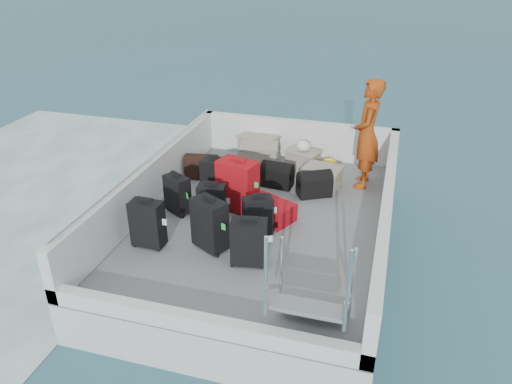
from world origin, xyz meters
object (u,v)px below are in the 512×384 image
Objects in this scene: suitcase_6 at (249,243)px; suitcase_2 at (216,179)px; suitcase_0 at (148,224)px; crate_2 at (303,160)px; suitcase_4 at (212,204)px; suitcase_8 at (270,210)px; suitcase_7 at (258,216)px; suitcase_1 at (177,195)px; crate_1 at (259,156)px; suitcase_3 at (210,225)px; crate_0 at (258,147)px; passenger at (367,134)px; suitcase_5 at (238,186)px; crate_3 at (322,178)px.

suitcase_2 is at bearing 112.45° from suitcase_6.
suitcase_0 reaches higher than crate_2.
suitcase_4 is 0.85m from suitcase_8.
suitcase_6 is 1.10× the size of suitcase_7.
suitcase_8 is 1.86m from crate_2.
suitcase_1 is 2.07m from crate_1.
suitcase_3 is at bearing -164.49° from suitcase_7.
suitcase_1 reaches higher than crate_2.
suitcase_0 reaches higher than suitcase_4.
crate_0 is 0.43m from crate_1.
suitcase_3 is at bearing -87.74° from crate_1.
crate_2 is at bearing -109.27° from passenger.
suitcase_0 is 1.53m from suitcase_5.
suitcase_5 reaches higher than suitcase_1.
suitcase_2 is (0.39, 0.61, 0.03)m from suitcase_1.
suitcase_2 reaches higher than suitcase_6.
crate_2 is 1.34m from passenger.
suitcase_2 is at bearing 85.89° from suitcase_1.
suitcase_8 is at bearing -70.01° from crate_0.
suitcase_2 reaches higher than suitcase_4.
suitcase_8 is (0.05, 0.46, -0.15)m from suitcase_7.
suitcase_0 is 0.82m from suitcase_3.
suitcase_3 is at bearing 175.59° from suitcase_8.
crate_0 is at bearing 107.06° from crate_1.
crate_2 is (0.11, 1.86, 0.02)m from suitcase_8.
suitcase_5 is 1.40× the size of crate_3.
suitcase_2 is 0.99× the size of crate_0.
suitcase_0 is at bearing -61.44° from suitcase_1.
suitcase_6 is (0.59, -0.20, -0.05)m from suitcase_3.
crate_1 is 0.78m from crate_2.
suitcase_1 is 1.05× the size of suitcase_7.
suitcase_0 is 1.17× the size of crate_3.
suitcase_5 is 1.50× the size of crate_2.
suitcase_3 is 1.22× the size of suitcase_4.
suitcase_5 is 0.44× the size of passenger.
crate_0 is at bearing 93.76° from suitcase_6.
suitcase_6 is 3.00m from crate_1.
suitcase_7 reaches higher than crate_3.
suitcase_1 is 0.92× the size of suitcase_2.
suitcase_7 is 0.48m from suitcase_8.
suitcase_2 reaches higher than suitcase_8.
crate_1 is at bearing -171.96° from crate_2.
crate_0 is at bearing -109.61° from passenger.
passenger reaches higher than suitcase_3.
crate_3 is at bearing 91.61° from suitcase_3.
suitcase_4 is at bearing 123.72° from suitcase_6.
suitcase_3 reaches higher than suitcase_1.
suitcase_0 is 3.34m from crate_2.
suitcase_7 is at bearing 17.19° from suitcase_1.
crate_3 is (1.10, 1.07, -0.22)m from suitcase_5.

